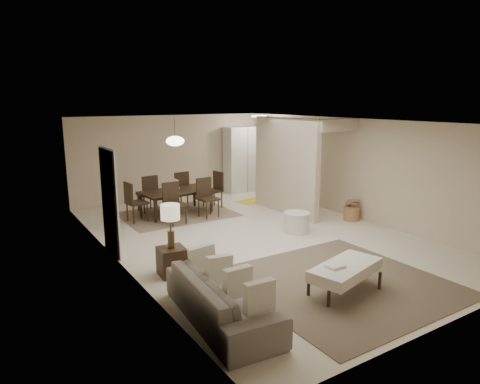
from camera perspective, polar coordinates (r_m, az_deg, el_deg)
floor at (r=9.48m, az=2.00°, el=-5.89°), size 9.00×9.00×0.00m
ceiling at (r=9.03m, az=2.12°, el=9.38°), size 9.00×9.00×0.00m
back_wall at (r=13.09m, az=-9.16°, el=4.62°), size 6.00×0.00×6.00m
left_wall at (r=7.91m, az=-16.19°, el=-0.66°), size 0.00×9.00×9.00m
right_wall at (r=11.12m, az=14.94°, el=3.03°), size 0.00×9.00×9.00m
partition at (r=11.22m, az=6.06°, el=3.46°), size 0.15×2.50×2.50m
doorway at (r=8.53m, az=-17.05°, el=-1.37°), size 0.04×0.90×2.04m
pantry_cabinet at (r=13.90m, az=0.39°, el=4.38°), size 1.20×0.55×2.10m
flush_light at (r=12.96m, az=2.52°, el=10.06°), size 0.44×0.44×0.05m
living_rug at (r=7.35m, az=13.12°, el=-11.69°), size 3.20×3.20×0.01m
sofa at (r=5.96m, az=-2.49°, el=-13.95°), size 2.25×1.04×0.64m
ottoman_bench at (r=6.89m, az=13.88°, el=-10.06°), size 1.42×0.92×0.47m
side_table at (r=7.48m, az=-9.07°, el=-9.12°), size 0.48×0.48×0.48m
table_lamp at (r=7.23m, az=-9.28°, el=-3.17°), size 0.32×0.32×0.76m
round_pouf at (r=9.76m, az=7.57°, el=-4.05°), size 0.59×0.59×0.46m
wicker_basket at (r=11.01m, az=14.64°, el=-2.81°), size 0.47×0.47×0.33m
dining_rug at (r=11.34m, az=-8.33°, el=-2.93°), size 2.80×2.10×0.01m
dining_table at (r=11.27m, az=-8.38°, el=-1.40°), size 1.91×1.20×0.64m
dining_chairs at (r=11.23m, az=-8.41°, el=-0.49°), size 2.72×2.08×1.00m
vase at (r=11.18m, az=-8.45°, el=0.59°), size 0.18×0.18×0.16m
yellow_mat at (r=12.70m, az=1.91°, el=-1.18°), size 1.09×0.77×0.01m
pendant_light at (r=11.00m, az=-8.64°, el=6.74°), size 0.46×0.46×0.71m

